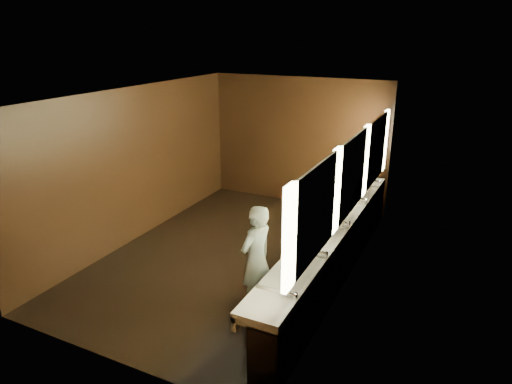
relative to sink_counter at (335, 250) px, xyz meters
The scene contains 10 objects.
floor 1.86m from the sink_counter, behind, with size 6.00×6.00×0.00m, color black.
ceiling 2.92m from the sink_counter, behind, with size 4.00×6.00×0.02m, color #2D2D2B.
wall_back 3.61m from the sink_counter, 120.87° to the left, with size 4.00×0.02×2.80m, color black.
wall_front 3.61m from the sink_counter, 120.87° to the right, with size 4.00×0.02×2.80m, color black.
wall_left 3.90m from the sink_counter, behind, with size 0.02×6.00×2.80m, color black.
wall_right 0.93m from the sink_counter, ahead, with size 0.02×6.00×2.80m, color black.
sink_counter is the anchor object (origin of this frame).
mirror_band 1.27m from the sink_counter, ahead, with size 0.06×5.03×1.15m.
person 1.50m from the sink_counter, 119.70° to the right, with size 0.57×0.37×1.55m, color #8DB4D3.
trash_bin 0.36m from the sink_counter, 145.13° to the right, with size 0.33×0.33×0.52m, color black.
Camera 1 is at (3.49, -6.26, 3.72)m, focal length 32.00 mm.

